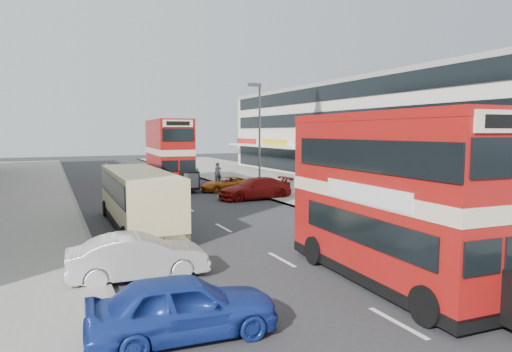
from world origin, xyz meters
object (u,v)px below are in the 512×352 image
car_right_a (255,188)px  pedestrian_near (326,187)px  bus_second (169,153)px  car_right_c (180,171)px  car_left_near (184,306)px  cyclist (218,180)px  bus_main (392,198)px  car_left_front (139,257)px  coach (139,196)px  car_right_b (226,184)px  street_lamp (259,130)px

car_right_a → pedestrian_near: size_ratio=2.75×
bus_second → pedestrian_near: (7.03, -13.29, -1.79)m
bus_second → car_right_c: bearing=-108.1°
car_left_near → cyclist: 26.99m
bus_main → bus_second: 27.30m
car_left_near → car_left_front: size_ratio=0.99×
coach → car_right_b: coach is taller
street_lamp → car_left_near: street_lamp is taller
pedestrian_near → bus_main: bearing=23.0°
car_right_c → cyclist: 9.87m
car_right_b → pedestrian_near: pedestrian_near is taller
bus_second → pedestrian_near: bearing=121.7°
bus_second → car_left_near: size_ratio=2.37×
coach → car_right_a: size_ratio=1.89×
coach → car_right_c: 23.98m
street_lamp → pedestrian_near: street_lamp is taller
car_right_c → cyclist: (0.55, -9.86, 0.07)m
bus_second → bus_main: bearing=94.1°
car_left_front → cyclist: (10.06, 20.54, 0.01)m
coach → car_left_near: coach is taller
bus_second → cyclist: bearing=139.5°
coach → car_left_front: (-1.42, -7.83, -0.81)m
car_left_front → car_right_c: car_left_front is taller
bus_main → pedestrian_near: size_ratio=4.94×
car_left_front → car_right_a: 17.34m
pedestrian_near → cyclist: (-3.78, 10.12, -0.36)m
car_left_near → car_right_a: 21.10m
street_lamp → pedestrian_near: bearing=-68.2°
car_left_near → car_right_b: bearing=-19.0°
bus_main → car_right_a: 17.93m
coach → pedestrian_near: 12.69m
car_left_front → car_right_a: size_ratio=0.84×
car_left_front → pedestrian_near: 17.32m
cyclist → car_left_front: bearing=-121.0°
bus_second → pedestrian_near: bus_second is taller
car_right_b → car_left_near: bearing=-25.8°
street_lamp → cyclist: bearing=108.9°
coach → car_right_a: coach is taller
car_left_near → pedestrian_near: (13.66, 14.99, 0.36)m
car_right_c → coach: bearing=-22.1°
car_left_near → cyclist: (9.88, 25.12, -0.00)m
street_lamp → bus_second: size_ratio=0.81×
street_lamp → car_left_front: street_lamp is taller
car_left_front → car_right_b: 21.09m
coach → car_right_a: (8.94, 6.07, -0.77)m
car_left_near → car_right_b: size_ratio=1.02×
street_lamp → cyclist: size_ratio=3.83×
car_left_near → car_left_front: car_left_near is taller
bus_main → bus_second: bearing=-86.8°
pedestrian_near → cyclist: bearing=-110.3°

